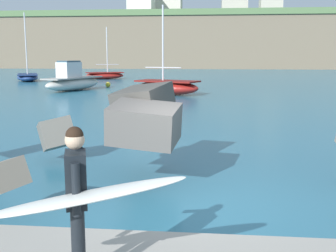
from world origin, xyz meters
The scene contains 12 objects.
ground_plane centered at (0.00, 0.00, 0.00)m, with size 400.00×400.00×0.00m, color #2D6B84.
surfer_with_board centered at (-1.16, -3.35, 1.28)m, with size 2.10×1.40×1.78m.
boat_near_right centered at (-19.57, 36.46, 0.45)m, with size 4.21×5.84×7.17m.
boat_mid_left centered at (-10.68, 24.88, 0.75)m, with size 3.79×6.44×2.35m.
boat_mid_centre centered at (-12.19, 40.98, 0.46)m, with size 4.97×3.98×5.98m.
boat_mid_right centered at (-2.86, 22.01, 0.56)m, with size 5.14×3.71×6.18m.
mooring_buoy_inner centered at (-8.79, 28.73, 0.22)m, with size 0.44×0.44×0.44m.
headland_bluff centered at (8.35, 95.68, 5.94)m, with size 110.82×35.59×11.84m.
station_building_west centered at (5.64, 102.80, 14.86)m, with size 6.60×8.08×6.02m.
station_building_central centered at (13.42, 93.67, 15.03)m, with size 5.09×5.43×6.36m.
station_building_east centered at (-16.58, 94.32, 14.92)m, with size 6.02×7.65×6.14m.
station_building_annex centered at (-11.60, 103.83, 14.72)m, with size 8.19×7.62×5.74m.
Camera 1 is at (0.21, -7.51, 2.76)m, focal length 45.04 mm.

